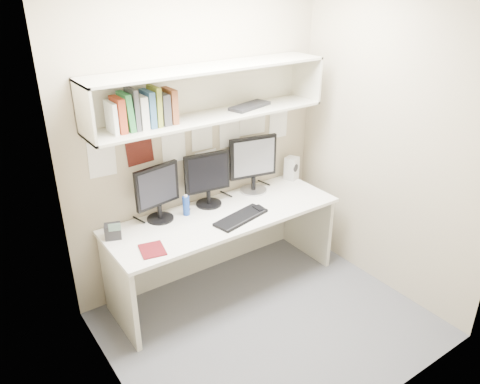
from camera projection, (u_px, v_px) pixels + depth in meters
floor at (269, 325)px, 3.75m from camera, size 2.40×2.00×0.01m
wall_back at (200, 138)px, 3.94m from camera, size 2.40×0.02×2.60m
wall_front at (394, 238)px, 2.46m from camera, size 2.40×0.02×2.60m
wall_left at (104, 226)px, 2.58m from camera, size 0.02×2.00×2.60m
wall_right at (389, 143)px, 3.82m from camera, size 0.02×2.00×2.60m
desk at (224, 250)px, 4.08m from camera, size 2.00×0.70×0.73m
overhead_hutch at (207, 91)px, 3.66m from camera, size 2.00×0.38×0.40m
pinned_papers at (200, 143)px, 3.96m from camera, size 1.92×0.01×0.48m
monitor_left at (158, 191)px, 3.73m from camera, size 0.40×0.22×0.47m
monitor_center at (207, 177)px, 3.97m from camera, size 0.41×0.22×0.47m
monitor_right at (253, 163)px, 4.21m from camera, size 0.45×0.25×0.52m
keyboard at (241, 218)px, 3.83m from camera, size 0.52×0.28×0.02m
mouse at (259, 209)px, 3.96m from camera, size 0.07×0.11×0.03m
speaker at (292, 168)px, 4.53m from camera, size 0.14×0.15×0.22m
blue_bottle at (186, 205)px, 3.87m from camera, size 0.06×0.06×0.18m
maroon_notebook at (152, 250)px, 3.40m from camera, size 0.21×0.24×0.01m
desk_phone at (113, 231)px, 3.54m from camera, size 0.15×0.14×0.15m
book_stack at (143, 110)px, 3.35m from camera, size 0.50×0.18×0.29m
hutch_tray at (250, 106)px, 3.89m from camera, size 0.41×0.24×0.03m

